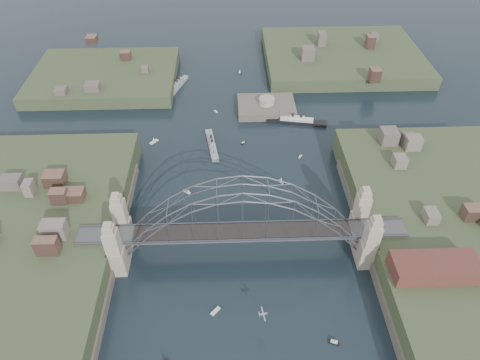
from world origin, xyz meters
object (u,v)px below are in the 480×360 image
fort_island (266,111)px  naval_cruiser_near (212,144)px  naval_cruiser_far (179,85)px  ocean_liner (297,121)px  wharf_shed (435,267)px  bridge (242,221)px

fort_island → naval_cruiser_near: 30.78m
naval_cruiser_far → ocean_liner: bearing=-32.1°
fort_island → wharf_shed: 90.48m
naval_cruiser_near → ocean_liner: ocean_liner is taller
naval_cruiser_near → fort_island: bearing=47.4°
fort_island → naval_cruiser_far: size_ratio=1.38×
naval_cruiser_far → ocean_liner: 54.35m
fort_island → ocean_liner: 14.12m
wharf_shed → ocean_liner: wharf_shed is taller
bridge → fort_island: size_ratio=3.82×
wharf_shed → naval_cruiser_far: bearing=123.1°
bridge → ocean_liner: bearing=69.6°
bridge → naval_cruiser_far: bearing=104.7°
fort_island → bridge: bearing=-99.7°
naval_cruiser_far → naval_cruiser_near: bearing=-70.9°
naval_cruiser_near → naval_cruiser_far: naval_cruiser_far is taller
ocean_liner → wharf_shed: bearing=-74.0°
ocean_liner → bridge: bearing=-110.4°
naval_cruiser_far → wharf_shed: bearing=-56.9°
naval_cruiser_far → ocean_liner: (46.06, -28.86, 0.00)m
bridge → naval_cruiser_near: bridge is taller
naval_cruiser_near → naval_cruiser_far: (-14.61, 42.25, 0.02)m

